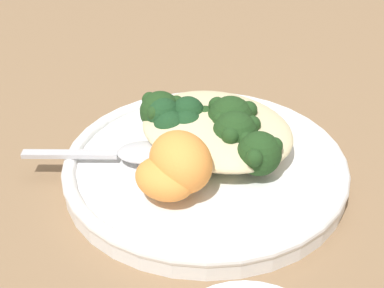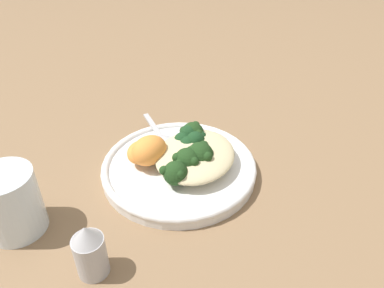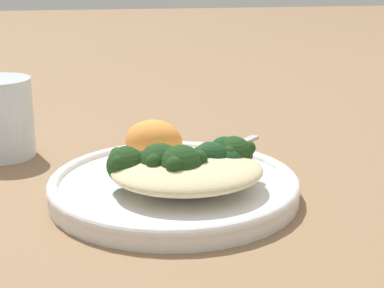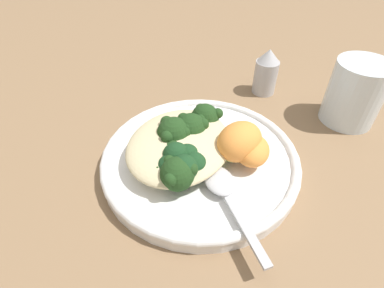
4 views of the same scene
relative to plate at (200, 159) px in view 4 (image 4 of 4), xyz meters
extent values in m
plane|color=#846647|center=(0.02, 0.01, -0.01)|extent=(4.00, 4.00, 0.00)
cylinder|color=white|center=(0.00, 0.00, 0.00)|extent=(0.24, 0.24, 0.02)
torus|color=white|center=(0.00, 0.00, 0.00)|extent=(0.24, 0.24, 0.01)
ellipsoid|color=beige|center=(-0.01, 0.02, 0.02)|extent=(0.14, 0.12, 0.03)
ellipsoid|color=#9EBC66|center=(0.02, -0.01, 0.02)|extent=(0.07, 0.06, 0.02)
sphere|color=#1E3D19|center=(0.05, 0.01, 0.03)|extent=(0.04, 0.04, 0.04)
sphere|color=#1E3D19|center=(0.05, 0.02, 0.04)|extent=(0.01, 0.01, 0.01)
sphere|color=#1E3D19|center=(0.03, 0.01, 0.04)|extent=(0.01, 0.01, 0.01)
sphere|color=#1E3D19|center=(0.05, 0.00, 0.04)|extent=(0.01, 0.01, 0.01)
ellipsoid|color=#9EBC66|center=(0.01, -0.01, 0.02)|extent=(0.03, 0.07, 0.01)
sphere|color=#1E3D19|center=(0.01, 0.02, 0.03)|extent=(0.04, 0.04, 0.04)
sphere|color=#1E3D19|center=(0.02, 0.03, 0.04)|extent=(0.02, 0.02, 0.02)
sphere|color=#1E3D19|center=(0.00, 0.02, 0.04)|extent=(0.02, 0.02, 0.02)
sphere|color=#1E3D19|center=(0.02, 0.01, 0.04)|extent=(0.02, 0.02, 0.02)
ellipsoid|color=#9EBC66|center=(0.00, 0.00, 0.02)|extent=(0.02, 0.07, 0.02)
sphere|color=#1E3D19|center=(0.00, 0.03, 0.03)|extent=(0.04, 0.04, 0.04)
sphere|color=#1E3D19|center=(0.01, 0.05, 0.04)|extent=(0.02, 0.02, 0.02)
sphere|color=#1E3D19|center=(-0.02, 0.03, 0.04)|extent=(0.02, 0.02, 0.02)
sphere|color=#1E3D19|center=(0.01, 0.02, 0.04)|extent=(0.02, 0.02, 0.02)
ellipsoid|color=#9EBC66|center=(-0.01, 0.00, 0.02)|extent=(0.04, 0.06, 0.01)
sphere|color=#1E3D19|center=(-0.02, 0.02, 0.02)|extent=(0.03, 0.03, 0.03)
sphere|color=#1E3D19|center=(-0.02, 0.04, 0.03)|extent=(0.01, 0.01, 0.01)
sphere|color=#1E3D19|center=(-0.02, 0.01, 0.03)|extent=(0.01, 0.01, 0.01)
ellipsoid|color=#9EBC66|center=(-0.02, -0.01, 0.02)|extent=(0.08, 0.07, 0.02)
sphere|color=#1E3D19|center=(-0.05, 0.02, 0.02)|extent=(0.03, 0.03, 0.03)
sphere|color=#1E3D19|center=(-0.05, 0.02, 0.03)|extent=(0.01, 0.01, 0.01)
sphere|color=#1E3D19|center=(-0.06, 0.02, 0.03)|extent=(0.01, 0.01, 0.01)
sphere|color=#1E3D19|center=(-0.06, 0.01, 0.03)|extent=(0.01, 0.01, 0.01)
sphere|color=#1E3D19|center=(-0.05, 0.01, 0.03)|extent=(0.01, 0.01, 0.01)
ellipsoid|color=#9EBC66|center=(-0.02, -0.01, 0.02)|extent=(0.07, 0.04, 0.01)
sphere|color=#1E3D19|center=(-0.06, 0.00, 0.03)|extent=(0.04, 0.04, 0.04)
sphere|color=#1E3D19|center=(-0.05, 0.01, 0.04)|extent=(0.01, 0.01, 0.01)
sphere|color=#1E3D19|center=(-0.07, 0.00, 0.04)|extent=(0.01, 0.01, 0.01)
sphere|color=#1E3D19|center=(-0.05, -0.01, 0.04)|extent=(0.01, 0.01, 0.01)
ellipsoid|color=orange|center=(0.02, -0.06, 0.03)|extent=(0.06, 0.05, 0.03)
ellipsoid|color=orange|center=(0.02, -0.04, 0.03)|extent=(0.07, 0.07, 0.05)
sphere|color=#193D1E|center=(-0.03, 0.00, 0.03)|extent=(0.03, 0.03, 0.03)
sphere|color=#193D1E|center=(-0.04, 0.02, 0.03)|extent=(0.03, 0.03, 0.03)
sphere|color=#193D1E|center=(-0.05, 0.01, 0.03)|extent=(0.03, 0.03, 0.03)
sphere|color=#193D1E|center=(-0.05, 0.00, 0.03)|extent=(0.03, 0.03, 0.03)
sphere|color=#193D1E|center=(-0.04, -0.01, 0.03)|extent=(0.03, 0.03, 0.03)
cube|color=#B7B7BC|center=(-0.08, -0.08, 0.01)|extent=(0.06, 0.06, 0.00)
ellipsoid|color=#B7B7BC|center=(-0.04, -0.04, 0.02)|extent=(0.05, 0.06, 0.01)
cylinder|color=silver|center=(0.18, -0.16, 0.03)|extent=(0.08, 0.08, 0.09)
cylinder|color=#B2B2B7|center=(0.21, -0.03, 0.02)|extent=(0.04, 0.04, 0.06)
cone|color=#B2B2B7|center=(0.21, -0.03, 0.05)|extent=(0.04, 0.04, 0.02)
camera|label=1|loc=(0.26, -0.27, 0.27)|focal=50.00mm
camera|label=2|loc=(0.43, 0.18, 0.38)|focal=35.00mm
camera|label=3|loc=(0.07, 0.58, 0.22)|focal=60.00mm
camera|label=4|loc=(-0.25, -0.10, 0.26)|focal=28.00mm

